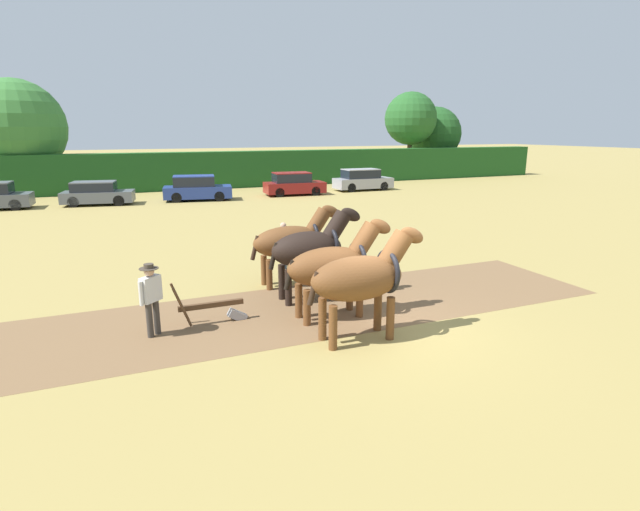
{
  "coord_description": "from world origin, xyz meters",
  "views": [
    {
      "loc": [
        -5.62,
        -9.09,
        4.43
      ],
      "look_at": [
        -0.34,
        3.03,
        1.1
      ],
      "focal_mm": 28.0,
      "sensor_mm": 36.0,
      "label": 1
    }
  ],
  "objects": [
    {
      "name": "parked_car_center",
      "position": [
        -0.04,
        23.67,
        0.77
      ],
      "size": [
        4.51,
        2.51,
        1.6
      ],
      "rotation": [
        0.0,
        0.0,
        -0.18
      ],
      "color": "navy",
      "rests_on": "ground"
    },
    {
      "name": "parked_car_center_left",
      "position": [
        -5.96,
        24.07,
        0.69
      ],
      "size": [
        4.32,
        2.45,
        1.43
      ],
      "rotation": [
        0.0,
        0.0,
        -0.18
      ],
      "color": "#565B66",
      "rests_on": "ground"
    },
    {
      "name": "tree_center_left",
      "position": [
        21.82,
        32.34,
        5.48
      ],
      "size": [
        4.92,
        4.92,
        7.96
      ],
      "color": "#4C3823",
      "rests_on": "ground"
    },
    {
      "name": "tree_center",
      "position": [
        26.03,
        34.26,
        4.06
      ],
      "size": [
        5.39,
        5.39,
        6.76
      ],
      "color": "#423323",
      "rests_on": "ground"
    },
    {
      "name": "draft_horse_trail_left",
      "position": [
        -0.72,
        2.75,
        1.4
      ],
      "size": [
        2.68,
        1.01,
        2.5
      ],
      "rotation": [
        0.0,
        0.0,
        -0.01
      ],
      "color": "black",
      "rests_on": "ground"
    },
    {
      "name": "parked_car_right",
      "position": [
        12.43,
        24.34,
        0.77
      ],
      "size": [
        4.41,
        1.81,
        1.61
      ],
      "rotation": [
        0.0,
        0.0,
        -0.02
      ],
      "color": "#9E9EA8",
      "rests_on": "ground"
    },
    {
      "name": "tree_left",
      "position": [
        -10.78,
        32.59,
        4.63
      ],
      "size": [
        6.66,
        6.66,
        7.97
      ],
      "color": "brown",
      "rests_on": "ground"
    },
    {
      "name": "parked_car_center_right",
      "position": [
        6.67,
        23.74,
        0.76
      ],
      "size": [
        4.29,
        2.13,
        1.58
      ],
      "rotation": [
        0.0,
        0.0,
        -0.08
      ],
      "color": "maroon",
      "rests_on": "ground"
    },
    {
      "name": "draft_horse_lead_left",
      "position": [
        -0.75,
        -0.15,
        1.4
      ],
      "size": [
        2.81,
        1.03,
        2.48
      ],
      "rotation": [
        0.0,
        0.0,
        -0.01
      ],
      "color": "brown",
      "rests_on": "ground"
    },
    {
      "name": "ground_plane",
      "position": [
        0.0,
        0.0,
        0.0
      ],
      "size": [
        240.0,
        240.0,
        0.0
      ],
      "primitive_type": "plane",
      "color": "#998447"
    },
    {
      "name": "plowed_furrow_strip",
      "position": [
        -4.12,
        2.06,
        0.0
      ],
      "size": [
        21.93,
        4.19,
        0.01
      ],
      "primitive_type": "cube",
      "rotation": [
        0.0,
        0.0,
        -0.01
      ],
      "color": "brown",
      "rests_on": "ground"
    },
    {
      "name": "hedgerow",
      "position": [
        0.0,
        30.28,
        1.41
      ],
      "size": [
        68.07,
        1.52,
        2.82
      ],
      "primitive_type": "cube",
      "color": "#1E511E",
      "rests_on": "ground"
    },
    {
      "name": "farmer_at_plow",
      "position": [
        -4.88,
        1.83,
        0.95
      ],
      "size": [
        0.52,
        0.45,
        1.65
      ],
      "rotation": [
        0.0,
        0.0,
        -0.88
      ],
      "color": "#38332D",
      "rests_on": "ground"
    },
    {
      "name": "plow",
      "position": [
        -3.41,
        2.05,
        0.32
      ],
      "size": [
        1.74,
        0.46,
        1.13
      ],
      "rotation": [
        0.0,
        0.0,
        -0.01
      ],
      "color": "#4C331E",
      "rests_on": "ground"
    },
    {
      "name": "farmer_beside_team",
      "position": [
        -0.36,
        5.98,
        0.87
      ],
      "size": [
        0.27,
        0.62,
        1.53
      ],
      "rotation": [
        0.0,
        0.0,
        -0.15
      ],
      "color": "#28334C",
      "rests_on": "ground"
    },
    {
      "name": "draft_horse_trail_right",
      "position": [
        -0.7,
        4.2,
        1.3
      ],
      "size": [
        2.83,
        0.98,
        2.37
      ],
      "rotation": [
        0.0,
        0.0,
        -0.01
      ],
      "color": "brown",
      "rests_on": "ground"
    },
    {
      "name": "draft_horse_lead_right",
      "position": [
        -0.73,
        1.3,
        1.3
      ],
      "size": [
        2.85,
        1.01,
        2.42
      ],
      "rotation": [
        0.0,
        0.0,
        -0.01
      ],
      "color": "brown",
      "rests_on": "ground"
    }
  ]
}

